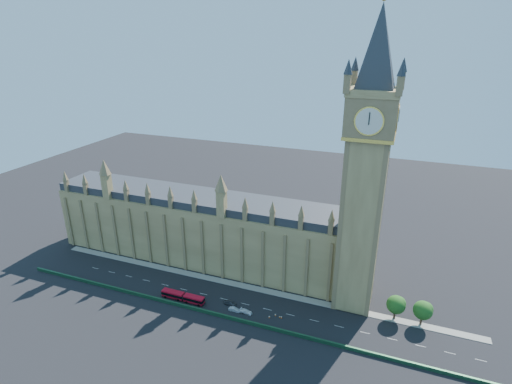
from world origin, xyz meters
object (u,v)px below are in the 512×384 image
(car_white, at_px, (246,312))
(car_grey, at_px, (230,303))
(red_bus, at_px, (183,297))
(car_silver, at_px, (234,309))

(car_white, bearing_deg, car_grey, 78.13)
(red_bus, bearing_deg, car_grey, 12.32)
(car_grey, xyz_separation_m, car_white, (6.70, -2.22, -0.12))
(car_silver, distance_m, car_white, 4.02)
(red_bus, xyz_separation_m, car_grey, (16.29, 3.53, -0.67))
(red_bus, xyz_separation_m, car_white, (22.99, 1.31, -0.79))
(car_grey, distance_m, car_white, 7.06)
(car_grey, bearing_deg, red_bus, 109.36)
(car_grey, relative_size, car_white, 1.02)
(red_bus, xyz_separation_m, car_silver, (18.99, 0.90, -0.77))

